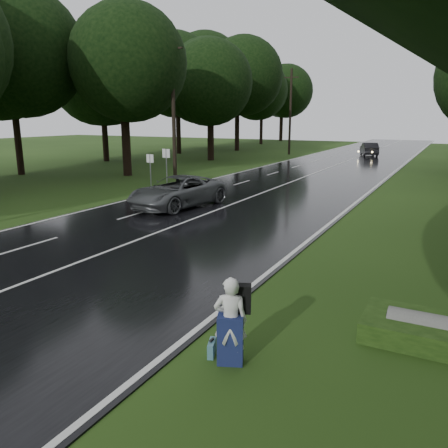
{
  "coord_description": "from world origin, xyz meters",
  "views": [
    {
      "loc": [
        10.5,
        -8.46,
        4.61
      ],
      "look_at": [
        3.76,
        4.37,
        1.1
      ],
      "focal_mm": 35.56,
      "sensor_mm": 36.0,
      "label": 1
    }
  ],
  "objects": [
    {
      "name": "ground",
      "position": [
        0.0,
        0.0,
        0.0
      ],
      "size": [
        160.0,
        160.0,
        0.0
      ],
      "primitive_type": "plane",
      "color": "#264213",
      "rests_on": "ground"
    },
    {
      "name": "road",
      "position": [
        0.0,
        20.0,
        0.02
      ],
      "size": [
        12.0,
        140.0,
        0.04
      ],
      "primitive_type": "cube",
      "color": "black",
      "rests_on": "ground"
    },
    {
      "name": "lane_center",
      "position": [
        0.0,
        20.0,
        0.04
      ],
      "size": [
        0.12,
        140.0,
        0.01
      ],
      "primitive_type": "cube",
      "color": "silver",
      "rests_on": "road"
    },
    {
      "name": "grey_car",
      "position": [
        -2.23,
        10.57,
        0.83
      ],
      "size": [
        3.45,
        6.03,
        1.58
      ],
      "primitive_type": "imported",
      "rotation": [
        0.0,
        0.0,
        6.13
      ],
      "color": "#4B4E50",
      "rests_on": "road"
    },
    {
      "name": "far_car",
      "position": [
        0.8,
        47.91,
        0.82
      ],
      "size": [
        3.05,
        5.02,
        1.56
      ],
      "primitive_type": "imported",
      "rotation": [
        0.0,
        0.0,
        3.46
      ],
      "color": "black",
      "rests_on": "road"
    },
    {
      "name": "hitchhiker",
      "position": [
        7.05,
        -1.59,
        0.81
      ],
      "size": [
        0.75,
        0.72,
        1.74
      ],
      "color": "silver",
      "rests_on": "ground"
    },
    {
      "name": "suitcase",
      "position": [
        6.58,
        -1.53,
        0.15
      ],
      "size": [
        0.26,
        0.43,
        0.3
      ],
      "primitive_type": "cube",
      "rotation": [
        0.0,
        0.0,
        0.35
      ],
      "color": "teal",
      "rests_on": "ground"
    },
    {
      "name": "culvert",
      "position": [
        10.13,
        1.08,
        0.0
      ],
      "size": [
        1.23,
        0.61,
        0.61
      ],
      "primitive_type": "cylinder",
      "rotation": [
        0.0,
        1.57,
        0.0
      ],
      "color": "slate",
      "rests_on": "ground"
    },
    {
      "name": "utility_pole_mid",
      "position": [
        -8.5,
        19.68,
        0.0
      ],
      "size": [
        1.8,
        0.28,
        10.41
      ],
      "primitive_type": null,
      "color": "black",
      "rests_on": "ground"
    },
    {
      "name": "utility_pole_far",
      "position": [
        -8.5,
        45.34,
        0.0
      ],
      "size": [
        1.8,
        0.28,
        10.31
      ],
      "primitive_type": null,
      "color": "black",
      "rests_on": "ground"
    },
    {
      "name": "road_sign_a",
      "position": [
        -7.2,
        14.9,
        0.0
      ],
      "size": [
        0.54,
        0.1,
        2.25
      ],
      "primitive_type": null,
      "color": "white",
      "rests_on": "ground"
    },
    {
      "name": "road_sign_b",
      "position": [
        -7.2,
        16.73,
        0.0
      ],
      "size": [
        0.6,
        0.1,
        2.49
      ],
      "primitive_type": null,
      "color": "white",
      "rests_on": "ground"
    },
    {
      "name": "tree_left_d",
      "position": [
        -13.05,
        19.6,
        0.0
      ],
      "size": [
        10.06,
        10.06,
        15.71
      ],
      "primitive_type": null,
      "color": "black",
      "rests_on": "ground"
    },
    {
      "name": "tree_left_e",
      "position": [
        -13.5,
        34.12,
        0.0
      ],
      "size": [
        9.12,
        9.12,
        14.25
      ],
      "primitive_type": null,
      "color": "black",
      "rests_on": "ground"
    },
    {
      "name": "tree_left_f",
      "position": [
        -17.21,
        48.18,
        0.0
      ],
      "size": [
        11.51,
        11.51,
        17.98
      ],
      "primitive_type": null,
      "color": "black",
      "rests_on": "ground"
    }
  ]
}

